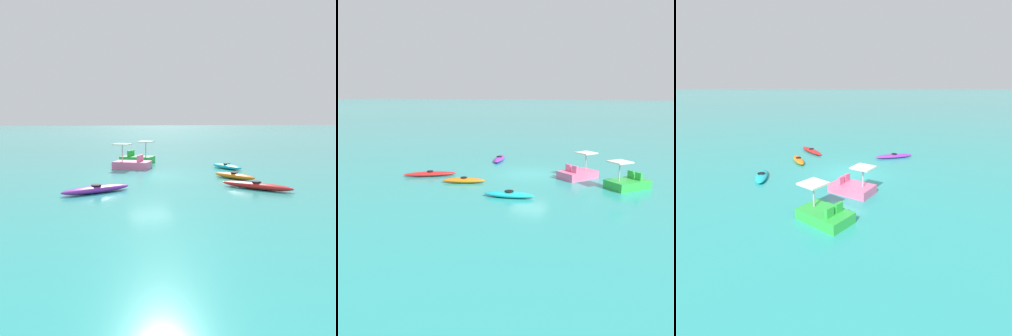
% 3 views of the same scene
% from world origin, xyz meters
% --- Properties ---
extents(ground_plane, '(600.00, 600.00, 0.00)m').
position_xyz_m(ground_plane, '(0.00, 0.00, 0.00)').
color(ground_plane, teal).
extents(kayak_red, '(3.28, 2.44, 0.37)m').
position_xyz_m(kayak_red, '(5.96, 3.26, 0.16)').
color(kayak_red, red).
rests_on(kayak_red, ground_plane).
extents(kayak_cyan, '(2.83, 1.25, 0.37)m').
position_xyz_m(kayak_cyan, '(-0.92, 5.78, 0.16)').
color(kayak_cyan, '#19B7C6').
rests_on(kayak_cyan, ground_plane).
extents(kayak_purple, '(1.49, 3.32, 0.37)m').
position_xyz_m(kayak_purple, '(4.07, -3.90, 0.16)').
color(kayak_purple, purple).
rests_on(kayak_purple, ground_plane).
extents(kayak_orange, '(2.73, 1.57, 0.37)m').
position_xyz_m(kayak_orange, '(2.93, 3.95, 0.16)').
color(kayak_orange, orange).
rests_on(kayak_orange, ground_plane).
extents(pedal_boat_pink, '(2.59, 2.83, 1.68)m').
position_xyz_m(pedal_boat_pink, '(-3.36, -0.13, 0.34)').
color(pedal_boat_pink, pink).
rests_on(pedal_boat_pink, ground_plane).
extents(pedal_boat_green, '(2.69, 2.80, 1.68)m').
position_xyz_m(pedal_boat_green, '(-6.59, 1.24, 0.34)').
color(pedal_boat_green, green).
rests_on(pedal_boat_green, ground_plane).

